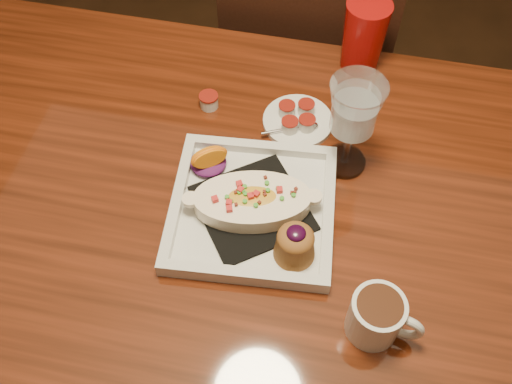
% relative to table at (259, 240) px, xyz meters
% --- Properties ---
extents(floor, '(7.00, 7.00, 0.00)m').
position_rel_table_xyz_m(floor, '(0.00, 0.00, -0.65)').
color(floor, '#311C10').
rests_on(floor, ground).
extents(table, '(1.50, 0.90, 0.75)m').
position_rel_table_xyz_m(table, '(0.00, 0.00, 0.00)').
color(table, maroon).
rests_on(table, floor).
extents(chair_far, '(0.42, 0.42, 0.93)m').
position_rel_table_xyz_m(chair_far, '(-0.00, 0.63, -0.15)').
color(chair_far, black).
rests_on(chair_far, floor).
extents(plate, '(0.30, 0.30, 0.08)m').
position_rel_table_xyz_m(plate, '(-0.00, -0.01, 0.12)').
color(plate, silver).
rests_on(plate, table).
extents(coffee_mug, '(0.11, 0.08, 0.08)m').
position_rel_table_xyz_m(coffee_mug, '(0.21, -0.17, 0.14)').
color(coffee_mug, silver).
rests_on(coffee_mug, table).
extents(goblet, '(0.09, 0.09, 0.20)m').
position_rel_table_xyz_m(goblet, '(0.13, 0.14, 0.23)').
color(goblet, silver).
rests_on(goblet, table).
extents(saucer, '(0.13, 0.13, 0.09)m').
position_rel_table_xyz_m(saucer, '(0.03, 0.21, 0.11)').
color(saucer, silver).
rests_on(saucer, table).
extents(creamer_loose, '(0.04, 0.04, 0.03)m').
position_rel_table_xyz_m(creamer_loose, '(-0.15, 0.22, 0.11)').
color(creamer_loose, silver).
rests_on(creamer_loose, table).
extents(red_tumbler, '(0.09, 0.09, 0.15)m').
position_rel_table_xyz_m(red_tumbler, '(0.13, 0.40, 0.17)').
color(red_tumbler, '#A50D0B').
rests_on(red_tumbler, table).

